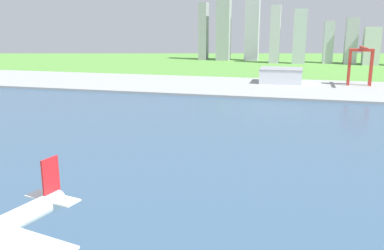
% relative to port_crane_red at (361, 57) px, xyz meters
% --- Properties ---
extents(ground_plane, '(2400.00, 2400.00, 0.00)m').
position_rel_port_crane_red_xyz_m(ground_plane, '(-94.28, -222.02, -33.59)').
color(ground_plane, '#56933C').
extents(water_bay, '(840.00, 360.00, 0.15)m').
position_rel_port_crane_red_xyz_m(water_bay, '(-94.28, -282.02, -33.52)').
color(water_bay, '#385675').
rests_on(water_bay, ground).
extents(industrial_pier, '(840.00, 140.00, 2.50)m').
position_rel_port_crane_red_xyz_m(industrial_pier, '(-94.28, -32.02, -32.34)').
color(industrial_pier, '#979B99').
rests_on(industrial_pier, ground).
extents(port_crane_red, '(25.17, 47.16, 43.07)m').
position_rel_port_crane_red_xyz_m(port_crane_red, '(0.00, 0.00, 0.00)').
color(port_crane_red, '#B72D23').
rests_on(port_crane_red, industrial_pier).
extents(warehouse_main, '(48.09, 40.80, 16.79)m').
position_rel_port_crane_red_xyz_m(warehouse_main, '(-85.39, 2.13, -22.67)').
color(warehouse_main, silver).
rests_on(warehouse_main, industrial_pier).
extents(distant_skyline, '(375.34, 65.73, 157.51)m').
position_rel_port_crane_red_xyz_m(distant_skyline, '(-73.37, 301.91, 21.78)').
color(distant_skyline, '#999BA0').
rests_on(distant_skyline, ground).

